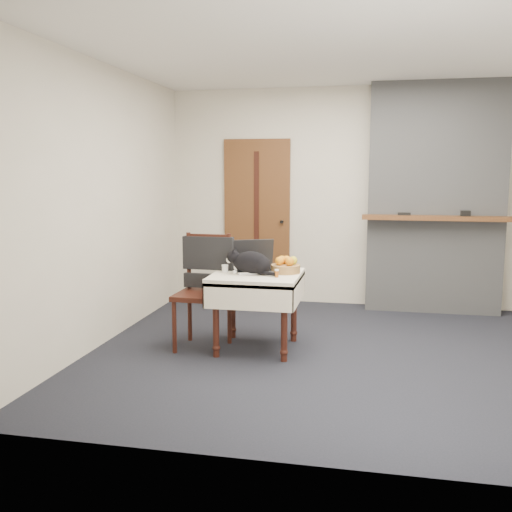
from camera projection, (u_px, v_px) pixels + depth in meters
The scene contains 12 objects.
ground at pixel (345, 354), 5.06m from camera, with size 4.50×4.50×0.00m, color black.
room_shell at pixel (352, 155), 5.25m from camera, with size 4.52×4.01×2.61m.
door at pixel (257, 221), 7.07m from camera, with size 0.82×0.10×2.00m.
chimney at pixel (435, 199), 6.48m from camera, with size 1.62×0.48×2.60m.
side_table at pixel (257, 286), 5.14m from camera, with size 0.78×0.78×0.70m.
laptop at pixel (255, 263), 5.25m from camera, with size 0.48×0.45×0.28m.
cat at pixel (252, 263), 5.08m from camera, with size 0.48×0.21×0.23m.
cream_jar at pixel (225, 268), 5.19m from camera, with size 0.06×0.06×0.07m, color white.
pill_bottle at pixel (277, 273), 4.93m from camera, with size 0.03×0.03×0.07m.
fruit_basket at pixel (286, 266), 5.15m from camera, with size 0.26×0.26×0.15m.
desk_clutter at pixel (273, 272), 5.15m from camera, with size 0.14×0.02×0.01m, color black.
chair at pixel (206, 275), 5.25m from camera, with size 0.49×0.48×1.04m.
Camera 1 is at (0.21, -4.94, 1.61)m, focal length 40.00 mm.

